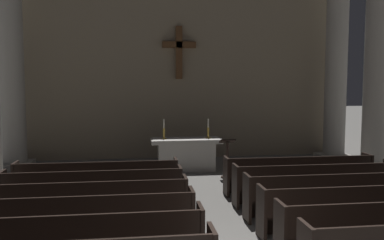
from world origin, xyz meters
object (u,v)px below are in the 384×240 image
object	(u,v)px
pew_right_row_3	(360,209)
column_right_fourth	(336,78)
pew_right_row_5	(315,183)
column_left_fourth	(12,78)
pew_left_row_3	(82,221)
pew_right_row_6	(299,174)
column_right_third	(377,77)
pew_left_row_4	(89,204)
candlestick_left	(164,133)
altar	(186,153)
candlestick_right	(208,132)
pew_left_row_5	(94,191)
pew_left_row_6	(98,180)
pew_right_row_4	(335,195)
lectern	(227,159)

from	to	relation	value
pew_right_row_3	column_right_fourth	world-z (taller)	column_right_fourth
pew_right_row_5	column_left_fourth	bearing A→B (deg)	147.15
pew_left_row_3	pew_right_row_6	xyz separation A→B (m)	(4.95, 2.92, 0.00)
column_right_third	column_left_fourth	xyz separation A→B (m)	(-10.91, 2.56, 0.00)
column_left_fourth	column_right_fourth	world-z (taller)	same
pew_left_row_4	pew_right_row_3	bearing A→B (deg)	-11.11
candlestick_left	pew_right_row_6	bearing A→B (deg)	-43.91
pew_left_row_4	candlestick_left	size ratio (longest dim) A/B	6.17
pew_left_row_3	pew_left_row_4	distance (m)	0.97
altar	pew_right_row_6	bearing A→B (deg)	-51.00
pew_right_row_3	candlestick_right	size ratio (longest dim) A/B	6.17
altar	pew_left_row_5	bearing A→B (deg)	-121.57
pew_left_row_6	column_right_third	xyz separation A→B (m)	(7.93, 1.58, 2.44)
pew_left_row_3	candlestick_right	distance (m)	6.80
pew_right_row_4	column_left_fourth	xyz separation A→B (m)	(-7.93, 6.09, 2.44)
column_right_fourth	pew_right_row_6	bearing A→B (deg)	-125.70
pew_left_row_5	pew_right_row_3	bearing A→B (deg)	-21.45
candlestick_left	candlestick_right	bearing A→B (deg)	0.00
altar	candlestick_right	xyz separation A→B (m)	(0.70, 0.00, 0.67)
column_right_third	pew_left_row_3	bearing A→B (deg)	-150.42
pew_left_row_5	pew_right_row_4	distance (m)	5.05
pew_left_row_6	pew_right_row_4	size ratio (longest dim) A/B	1.00
pew_right_row_4	pew_left_row_4	bearing A→B (deg)	180.00
pew_right_row_5	column_right_third	bearing A→B (deg)	40.63
pew_right_row_4	pew_left_row_3	bearing A→B (deg)	-168.89
pew_right_row_3	column_left_fourth	size ratio (longest dim) A/B	0.63
pew_left_row_5	pew_right_row_5	xyz separation A→B (m)	(4.95, 0.00, 0.00)
column_left_fourth	candlestick_right	size ratio (longest dim) A/B	9.83
pew_left_row_5	column_right_fourth	distance (m)	9.75
altar	pew_right_row_4	bearing A→B (deg)	-63.67
pew_right_row_5	candlestick_right	xyz separation A→B (m)	(-1.78, 4.03, 0.72)
pew_left_row_5	pew_right_row_6	size ratio (longest dim) A/B	1.00
pew_left_row_3	candlestick_right	world-z (taller)	candlestick_right
pew_left_row_6	pew_right_row_6	distance (m)	4.95
pew_left_row_3	column_right_third	xyz separation A→B (m)	(7.93, 4.50, 2.44)
column_right_third	column_right_fourth	xyz separation A→B (m)	(0.00, 2.56, 0.00)
pew_left_row_3	column_right_third	size ratio (longest dim) A/B	0.63
pew_left_row_3	altar	xyz separation A→B (m)	(2.48, 5.97, 0.06)
pew_right_row_4	pew_right_row_6	bearing A→B (deg)	90.00
pew_left_row_3	pew_left_row_5	size ratio (longest dim) A/B	1.00
candlestick_left	candlestick_right	xyz separation A→B (m)	(1.40, 0.00, 0.00)
column_right_third	candlestick_right	distance (m)	5.26
column_right_fourth	candlestick_right	world-z (taller)	column_right_fourth
pew_right_row_6	column_right_third	distance (m)	4.16
pew_right_row_5	pew_right_row_6	world-z (taller)	same
candlestick_left	pew_left_row_3	bearing A→B (deg)	-106.55
column_left_fourth	column_right_fourth	size ratio (longest dim) A/B	1.00
lectern	altar	bearing A→B (deg)	131.27
pew_right_row_4	column_right_third	bearing A→B (deg)	49.83
column_left_fourth	pew_left_row_3	bearing A→B (deg)	-67.13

